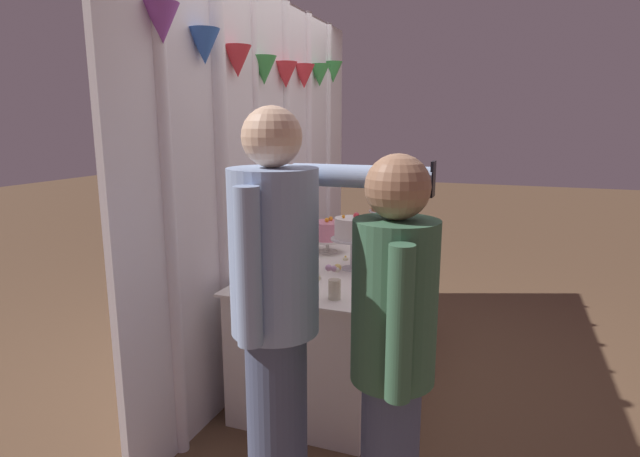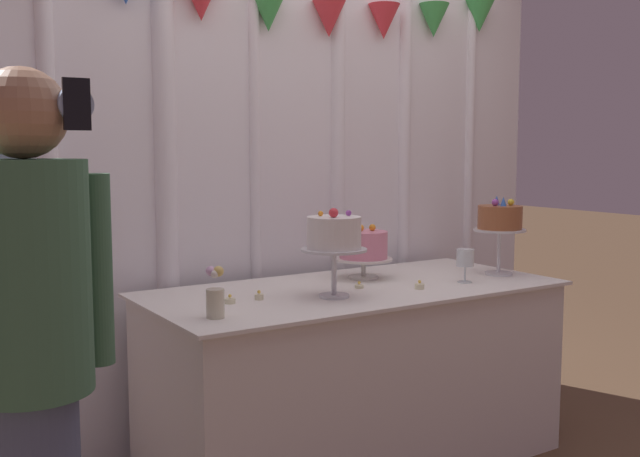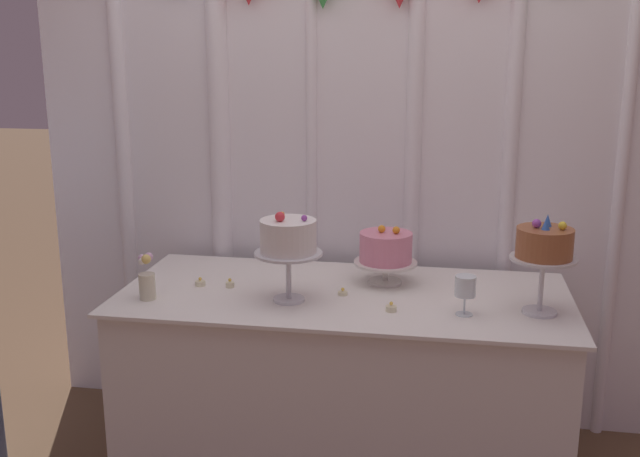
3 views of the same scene
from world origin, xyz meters
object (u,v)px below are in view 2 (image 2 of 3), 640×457
cake_display_rightmost (500,221)px  tealight_far_left (230,301)px  tealight_near_left (259,297)px  cake_display_leftmost (334,236)px  tealight_far_right (420,286)px  cake_display_center (364,247)px  tealight_near_right (360,286)px  cake_table (355,375)px  flower_vase (215,295)px  wine_glass (465,259)px  guest_man_dark_suit (32,352)px

cake_display_rightmost → tealight_far_left: 1.39m
cake_display_rightmost → tealight_near_left: 1.27m
cake_display_leftmost → tealight_far_right: 0.47m
cake_display_center → tealight_near_right: bearing=-129.8°
cake_table → cake_display_center: bearing=44.5°
flower_vase → cake_display_center: bearing=21.6°
cake_display_leftmost → cake_display_center: (0.36, 0.29, -0.10)m
cake_table → wine_glass: (0.48, -0.18, 0.50)m
cake_display_leftmost → tealight_far_left: (-0.41, 0.12, -0.24)m
cake_table → guest_man_dark_suit: guest_man_dark_suit is taller
cake_display_leftmost → guest_man_dark_suit: (-1.27, -0.54, -0.16)m
cake_display_rightmost → tealight_far_right: 0.61m
cake_display_leftmost → cake_display_rightmost: size_ratio=0.97×
cake_table → cake_display_rightmost: bearing=-8.4°
cake_display_rightmost → tealight_far_right: (-0.55, -0.07, -0.25)m
wine_glass → tealight_near_right: 0.51m
wine_glass → tealight_far_left: 1.10m
cake_display_leftmost → flower_vase: bearing=-172.3°
guest_man_dark_suit → cake_table: bearing=24.6°
cake_display_center → guest_man_dark_suit: size_ratio=0.17×
wine_glass → tealight_far_right: (-0.27, -0.01, -0.10)m
wine_glass → tealight_near_left: wine_glass is taller
cake_display_leftmost → cake_display_rightmost: cake_display_rightmost is taller
cake_table → cake_display_center: 0.58m
cake_display_center → tealight_near_left: 0.67m
cake_display_center → guest_man_dark_suit: bearing=-153.1°
tealight_near_left → guest_man_dark_suit: bearing=-146.4°
wine_glass → guest_man_dark_suit: 2.01m
wine_glass → tealight_far_left: bearing=171.6°
cake_display_rightmost → guest_man_dark_suit: (-2.23, -0.56, -0.17)m
tealight_far_left → guest_man_dark_suit: guest_man_dark_suit is taller
tealight_far_right → guest_man_dark_suit: size_ratio=0.03×
cake_display_rightmost → guest_man_dark_suit: guest_man_dark_suit is taller
flower_vase → tealight_near_right: size_ratio=4.80×
wine_glass → tealight_far_right: wine_glass is taller
wine_glass → cake_table: bearing=159.9°
cake_display_leftmost → cake_display_center: 0.47m
cake_display_center → cake_display_rightmost: cake_display_rightmost is taller
cake_display_rightmost → flower_vase: bearing=-176.3°
cake_table → tealight_near_right: size_ratio=46.53×
cake_display_rightmost → cake_display_center: bearing=156.4°
cake_display_rightmost → tealight_far_right: cake_display_rightmost is taller
tealight_near_left → cake_display_leftmost: bearing=-23.8°
guest_man_dark_suit → wine_glass: bearing=14.3°
cake_display_leftmost → tealight_near_right: cake_display_leftmost is taller
tealight_near_right → cake_display_rightmost: bearing=-6.1°
cake_display_rightmost → flower_vase: size_ratio=2.00×
cake_display_center → flower_vase: bearing=-158.4°
cake_display_rightmost → tealight_near_right: (-0.76, 0.08, -0.25)m
cake_display_center → cake_display_rightmost: 0.67m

